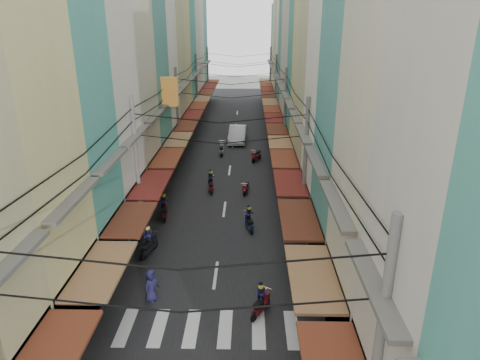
# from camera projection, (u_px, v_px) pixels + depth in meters

# --- Properties ---
(ground) EXTENTS (160.00, 160.00, 0.00)m
(ground) POSITION_uv_depth(u_px,v_px,m) (218.00, 255.00, 23.53)
(ground) COLOR slate
(ground) RESTS_ON ground
(road) EXTENTS (10.00, 80.00, 0.02)m
(road) POSITION_uv_depth(u_px,v_px,m) (232.00, 150.00, 42.23)
(road) COLOR black
(road) RESTS_ON ground
(sidewalk_left) EXTENTS (3.00, 80.00, 0.06)m
(sidewalk_left) POSITION_uv_depth(u_px,v_px,m) (167.00, 150.00, 42.35)
(sidewalk_left) COLOR slate
(sidewalk_left) RESTS_ON ground
(sidewalk_right) EXTENTS (3.00, 80.00, 0.06)m
(sidewalk_right) POSITION_uv_depth(u_px,v_px,m) (298.00, 150.00, 42.09)
(sidewalk_right) COLOR slate
(sidewalk_right) RESTS_ON ground
(crosswalk) EXTENTS (7.55, 2.40, 0.01)m
(crosswalk) POSITION_uv_depth(u_px,v_px,m) (208.00, 328.00, 17.90)
(crosswalk) COLOR silver
(crosswalk) RESTS_ON ground
(building_row_left) EXTENTS (7.80, 67.67, 23.70)m
(building_row_left) POSITION_uv_depth(u_px,v_px,m) (135.00, 49.00, 35.73)
(building_row_left) COLOR silver
(building_row_left) RESTS_ON ground
(building_row_right) EXTENTS (7.80, 68.98, 22.59)m
(building_row_right) POSITION_uv_depth(u_px,v_px,m) (325.00, 54.00, 35.43)
(building_row_right) COLOR teal
(building_row_right) RESTS_ON ground
(utility_poles) EXTENTS (10.20, 66.13, 8.20)m
(utility_poles) POSITION_uv_depth(u_px,v_px,m) (229.00, 91.00, 35.24)
(utility_poles) COLOR slate
(utility_poles) RESTS_ON ground
(white_car) EXTENTS (5.84, 2.44, 2.04)m
(white_car) POSITION_uv_depth(u_px,v_px,m) (237.00, 142.00, 45.22)
(white_car) COLOR silver
(white_car) RESTS_ON ground
(bicycle) EXTENTS (1.74, 0.71, 1.18)m
(bicycle) POSITION_uv_depth(u_px,v_px,m) (343.00, 277.00, 21.51)
(bicycle) COLOR black
(bicycle) RESTS_ON ground
(moving_scooters) EXTENTS (6.59, 25.23, 1.81)m
(moving_scooters) POSITION_uv_depth(u_px,v_px,m) (213.00, 202.00, 28.96)
(moving_scooters) COLOR black
(moving_scooters) RESTS_ON ground
(parked_scooters) EXTENTS (12.82, 15.81, 0.99)m
(parked_scooters) POSITION_uv_depth(u_px,v_px,m) (297.00, 284.00, 20.09)
(parked_scooters) COLOR black
(parked_scooters) RESTS_ON ground
(pedestrians) EXTENTS (13.38, 20.26, 2.25)m
(pedestrians) POSITION_uv_depth(u_px,v_px,m) (164.00, 210.00, 26.54)
(pedestrians) COLOR black
(pedestrians) RESTS_ON ground
(market_umbrella) EXTENTS (2.29, 2.29, 2.42)m
(market_umbrella) POSITION_uv_depth(u_px,v_px,m) (348.00, 292.00, 16.76)
(market_umbrella) COLOR #B2B2B7
(market_umbrella) RESTS_ON ground
(traffic_sign) EXTENTS (0.10, 0.64, 2.92)m
(traffic_sign) POSITION_uv_depth(u_px,v_px,m) (330.00, 258.00, 19.18)
(traffic_sign) COLOR slate
(traffic_sign) RESTS_ON ground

